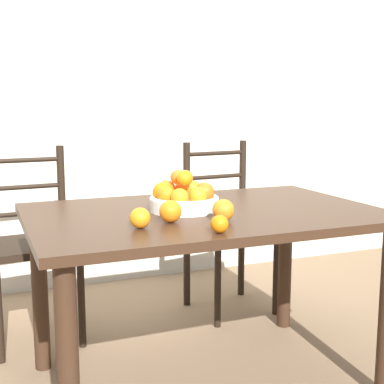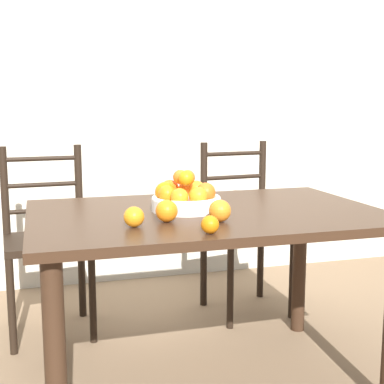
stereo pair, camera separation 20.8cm
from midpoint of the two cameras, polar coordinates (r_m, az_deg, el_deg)
ground_plane at (r=2.43m, az=-1.26°, el=-19.55°), size 12.00×12.00×0.00m
wall_back at (r=3.56m, az=-10.00°, el=11.17°), size 8.00×0.06×2.60m
dining_table at (r=2.20m, az=-1.32°, el=-4.69°), size 1.42×0.92×0.75m
fruit_bowl at (r=2.17m, az=-3.65°, el=-0.57°), size 0.28×0.28×0.17m
orange_loose_0 at (r=1.87m, az=-8.74°, el=-2.79°), size 0.07×0.07×0.07m
orange_loose_1 at (r=1.78m, az=-0.39°, el=-3.48°), size 0.06×0.06×0.06m
orange_loose_2 at (r=1.95m, az=-5.37°, el=-2.10°), size 0.08×0.08×0.08m
orange_loose_3 at (r=1.97m, az=0.34°, el=-1.98°), size 0.08×0.08×0.08m
chair_left at (r=2.82m, az=-18.84°, el=-5.56°), size 0.44×0.43×0.96m
chair_right at (r=3.07m, az=1.84°, el=-3.90°), size 0.46×0.44×0.96m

